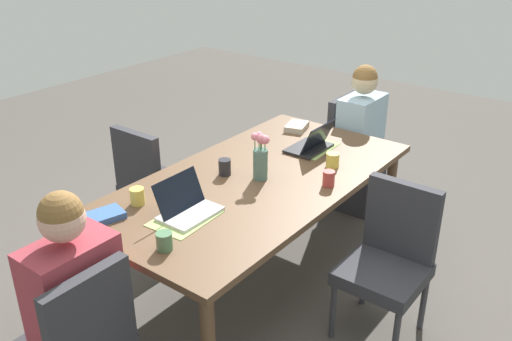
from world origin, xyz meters
TOP-DOWN VIEW (x-y plane):
  - ground_plane at (0.00, 0.00)m, footprint 10.00×10.00m
  - dining_table at (0.00, 0.00)m, footprint 2.13×1.10m
  - chair_head_right_left_near at (1.37, 0.04)m, footprint 0.44×0.44m
  - person_head_right_left_near at (1.31, -0.04)m, footprint 0.40×0.36m
  - chair_head_left_left_mid at (-1.39, -0.07)m, footprint 0.44×0.44m
  - person_head_left_left_mid at (-1.33, 0.01)m, footprint 0.40×0.36m
  - chair_near_left_far at (0.08, -0.88)m, footprint 0.44×0.44m
  - chair_far_right_near at (-0.07, 0.89)m, footprint 0.44×0.44m
  - flower_vase at (0.01, -0.03)m, footprint 0.09×0.10m
  - placemat_head_right_left_near at (0.62, -0.02)m, footprint 0.37×0.27m
  - placemat_head_left_left_mid at (-0.63, 0.00)m, footprint 0.37×0.28m
  - laptop_head_right_left_near at (0.57, -0.04)m, footprint 0.32×0.22m
  - laptop_head_left_left_mid at (-0.58, 0.03)m, footprint 0.32×0.22m
  - coffee_mug_near_left at (0.18, -0.41)m, footprint 0.07×0.07m
  - coffee_mug_near_right at (-0.90, -0.13)m, footprint 0.08×0.08m
  - coffee_mug_centre_left at (-0.67, 0.32)m, footprint 0.08×0.08m
  - coffee_mug_centre_right at (-0.08, 0.18)m, footprint 0.08×0.08m
  - coffee_mug_far_left at (0.43, -0.29)m, footprint 0.08×0.08m
  - book_red_cover at (-0.89, 0.34)m, footprint 0.23×0.19m
  - book_blue_cover at (0.85, 0.26)m, footprint 0.23×0.19m

SIDE VIEW (x-z plane):
  - ground_plane at x=0.00m, z-range 0.00..0.00m
  - chair_head_right_left_near at x=1.37m, z-range 0.05..0.95m
  - chair_head_left_left_mid at x=-1.39m, z-range 0.05..0.95m
  - chair_near_left_far at x=0.08m, z-range 0.05..0.95m
  - chair_far_right_near at x=-0.07m, z-range 0.05..0.95m
  - person_head_right_left_near at x=1.31m, z-range -0.07..1.12m
  - person_head_left_left_mid at x=-1.33m, z-range -0.07..1.12m
  - dining_table at x=0.00m, z-range 0.31..1.06m
  - placemat_head_right_left_near at x=0.62m, z-range 0.75..0.75m
  - placemat_head_left_left_mid at x=-0.63m, z-range 0.75..0.75m
  - book_red_cover at x=-0.89m, z-range 0.75..0.79m
  - book_blue_cover at x=0.85m, z-range 0.75..0.79m
  - laptop_head_right_left_near at x=0.57m, z-range 0.69..0.89m
  - laptop_head_left_left_mid at x=-0.58m, z-range 0.69..0.90m
  - coffee_mug_near_right at x=-0.90m, z-range 0.75..0.84m
  - coffee_mug_far_left at x=0.43m, z-range 0.75..0.84m
  - coffee_mug_near_left at x=0.18m, z-range 0.75..0.85m
  - coffee_mug_centre_left at x=-0.67m, z-range 0.75..0.85m
  - coffee_mug_centre_right at x=-0.08m, z-range 0.75..0.85m
  - flower_vase at x=0.01m, z-range 0.75..1.05m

